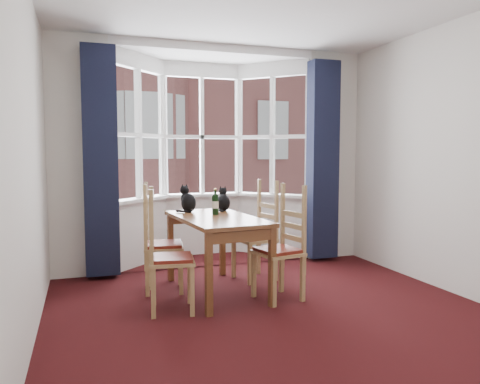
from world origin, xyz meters
name	(u,v)px	position (x,y,z in m)	size (l,w,h in m)	color
floor	(290,326)	(0.00, 0.00, 0.00)	(4.50, 4.50, 0.00)	black
wall_left	(23,161)	(-2.00, 0.00, 1.40)	(4.50, 4.50, 0.00)	silver
wall_back_pier_left	(79,157)	(-1.65, 2.25, 1.40)	(0.70, 0.12, 2.80)	silver
wall_back_pier_right	(331,156)	(1.65, 2.25, 1.40)	(0.70, 0.12, 2.80)	silver
bay_window	(206,156)	(0.00, 2.75, 1.40)	(2.76, 0.94, 2.80)	white
curtain_left	(100,162)	(-1.42, 2.07, 1.35)	(0.38, 0.22, 2.60)	#161B33
curtain_right	(323,160)	(1.42, 2.07, 1.35)	(0.38, 0.22, 2.60)	#161B33
dining_table	(216,227)	(-0.32, 1.11, 0.69)	(0.85, 1.43, 0.80)	brown
chair_left_near	(162,261)	(-0.95, 0.71, 0.47)	(0.46, 0.48, 0.92)	#A98752
chair_left_far	(155,247)	(-0.92, 1.38, 0.47)	(0.46, 0.48, 0.92)	#A98752
chair_right_near	(286,251)	(0.28, 0.72, 0.47)	(0.47, 0.49, 0.92)	#A98752
chair_right_far	(261,238)	(0.32, 1.49, 0.47)	(0.48, 0.49, 0.92)	#A98752
cat_left	(188,201)	(-0.51, 1.59, 0.92)	(0.23, 0.27, 0.31)	black
cat_right	(223,201)	(-0.11, 1.56, 0.90)	(0.18, 0.23, 0.28)	black
wine_bottle	(215,203)	(-0.29, 1.28, 0.92)	(0.07, 0.07, 0.28)	black
candle_tall	(152,194)	(-0.78, 2.60, 0.92)	(0.06, 0.06, 0.10)	white
street	(108,252)	(0.00, 32.25, -6.00)	(80.00, 80.00, 0.00)	#333335
tenement_building	(129,148)	(0.00, 14.01, 1.60)	(18.40, 7.80, 15.20)	#9D5751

